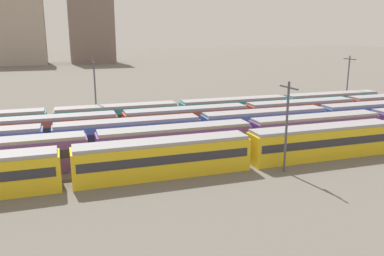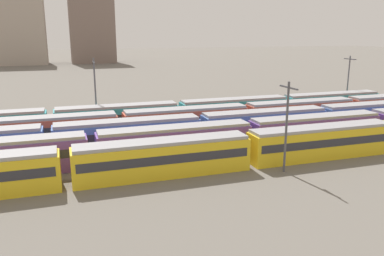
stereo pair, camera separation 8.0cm
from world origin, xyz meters
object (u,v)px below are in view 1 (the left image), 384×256
(train_track_0, at_px, (322,141))
(catenary_pole_3, at_px, (95,90))
(train_track_3, at_px, (246,116))
(catenary_pole_1, at_px, (348,80))
(catenary_pole_2, at_px, (287,123))
(train_track_4, at_px, (179,113))
(train_track_1, at_px, (373,124))
(train_track_2, at_px, (322,119))

(train_track_0, distance_m, catenary_pole_3, 33.42)
(train_track_3, bearing_deg, train_track_0, -82.42)
(train_track_0, height_order, catenary_pole_1, catenary_pole_1)
(train_track_3, xyz_separation_m, catenary_pole_3, (-21.34, 7.92, 3.89))
(catenary_pole_2, height_order, catenary_pole_3, catenary_pole_3)
(train_track_3, bearing_deg, train_track_4, 150.17)
(train_track_0, distance_m, train_track_3, 15.74)
(train_track_0, xyz_separation_m, train_track_3, (-2.08, 15.60, 0.00))
(train_track_1, height_order, catenary_pole_3, catenary_pole_3)
(train_track_4, height_order, catenary_pole_1, catenary_pole_1)
(catenary_pole_1, bearing_deg, train_track_4, -174.91)
(catenary_pole_3, bearing_deg, train_track_0, -45.13)
(train_track_2, height_order, train_track_4, same)
(train_track_3, bearing_deg, train_track_1, -35.99)
(train_track_4, xyz_separation_m, catenary_pole_1, (34.08, 3.04, 3.61))
(train_track_2, relative_size, train_track_4, 1.51)
(catenary_pole_3, bearing_deg, train_track_3, -20.36)
(catenary_pole_2, bearing_deg, train_track_3, 76.06)
(train_track_4, distance_m, catenary_pole_1, 34.40)
(train_track_3, height_order, catenary_pole_2, catenary_pole_2)
(train_track_0, distance_m, catenary_pole_1, 33.28)
(train_track_1, xyz_separation_m, catenary_pole_1, (10.69, 18.64, 3.61))
(train_track_2, xyz_separation_m, train_track_3, (-9.73, 5.20, 0.00))
(catenary_pole_2, bearing_deg, train_track_0, 23.94)
(train_track_3, relative_size, catenary_pole_2, 7.88)
(train_track_2, bearing_deg, catenary_pole_3, 157.11)
(train_track_1, distance_m, catenary_pole_1, 21.79)
(catenary_pole_1, distance_m, catenary_pole_3, 46.35)
(train_track_1, distance_m, train_track_4, 28.11)
(train_track_1, height_order, train_track_2, same)
(train_track_2, bearing_deg, catenary_pole_1, 41.32)
(catenary_pole_2, distance_m, catenary_pole_3, 31.33)
(train_track_3, distance_m, catenary_pole_3, 23.09)
(catenary_pole_2, bearing_deg, train_track_4, 100.62)
(train_track_0, bearing_deg, train_track_3, 97.58)
(train_track_1, relative_size, catenary_pole_3, 10.74)
(train_track_3, relative_size, catenary_pole_1, 7.52)
(train_track_0, xyz_separation_m, catenary_pole_2, (-6.69, -2.97, 3.37))
(train_track_2, height_order, catenary_pole_2, catenary_pole_2)
(train_track_2, distance_m, catenary_pole_3, 33.95)
(train_track_2, bearing_deg, train_track_1, -48.57)
(train_track_3, bearing_deg, train_track_2, -28.12)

